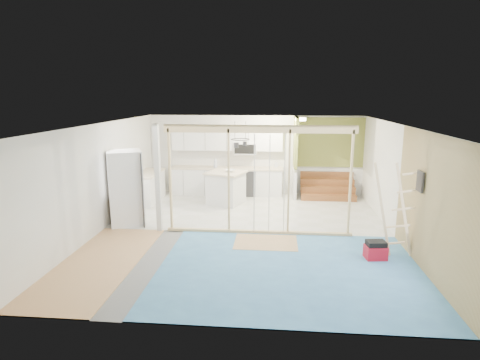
# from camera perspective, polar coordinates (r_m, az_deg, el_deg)

# --- Properties ---
(room) EXTENTS (7.01, 8.01, 2.61)m
(room) POSITION_cam_1_polar(r_m,az_deg,el_deg) (9.34, 0.83, -0.06)
(room) COLOR slate
(room) RESTS_ON ground
(floor_overlays) EXTENTS (7.00, 8.00, 0.03)m
(floor_overlays) POSITION_cam_1_polar(r_m,az_deg,el_deg) (9.75, 1.26, -7.43)
(floor_overlays) COLOR silver
(floor_overlays) RESTS_ON room
(stud_frame) EXTENTS (4.66, 0.14, 2.60)m
(stud_frame) POSITION_cam_1_polar(r_m,az_deg,el_deg) (9.31, -0.84, 1.81)
(stud_frame) COLOR #D8BE84
(stud_frame) RESTS_ON room
(base_cabinets) EXTENTS (4.45, 2.24, 0.93)m
(base_cabinets) POSITION_cam_1_polar(r_m,az_deg,el_deg) (12.99, -5.14, -0.41)
(base_cabinets) COLOR white
(base_cabinets) RESTS_ON room
(upper_cabinets) EXTENTS (3.60, 0.41, 0.85)m
(upper_cabinets) POSITION_cam_1_polar(r_m,az_deg,el_deg) (13.10, -1.57, 5.74)
(upper_cabinets) COLOR white
(upper_cabinets) RESTS_ON room
(green_partition) EXTENTS (2.25, 1.51, 2.60)m
(green_partition) POSITION_cam_1_polar(r_m,az_deg,el_deg) (13.05, 11.06, 1.61)
(green_partition) COLOR olive
(green_partition) RESTS_ON room
(pot_rack) EXTENTS (0.52, 0.52, 0.72)m
(pot_rack) POSITION_cam_1_polar(r_m,az_deg,el_deg) (11.12, 0.00, 5.53)
(pot_rack) COLOR black
(pot_rack) RESTS_ON room
(sheathing_panel) EXTENTS (0.02, 4.00, 2.60)m
(sheathing_panel) POSITION_cam_1_polar(r_m,az_deg,el_deg) (7.89, 25.75, -3.59)
(sheathing_panel) COLOR tan
(sheathing_panel) RESTS_ON room
(electrical_panel) EXTENTS (0.04, 0.30, 0.40)m
(electrical_panel) POSITION_cam_1_polar(r_m,az_deg,el_deg) (8.34, 24.24, -0.17)
(electrical_panel) COLOR #343439
(electrical_panel) RESTS_ON room
(ceiling_light) EXTENTS (0.32, 0.32, 0.08)m
(ceiling_light) POSITION_cam_1_polar(r_m,az_deg,el_deg) (12.15, 8.61, 8.52)
(ceiling_light) COLOR #FFEABF
(ceiling_light) RESTS_ON room
(fridge) EXTENTS (1.11, 1.06, 1.90)m
(fridge) POSITION_cam_1_polar(r_m,az_deg,el_deg) (10.53, -15.91, -1.10)
(fridge) COLOR white
(fridge) RESTS_ON room
(island) EXTENTS (1.31, 1.31, 1.00)m
(island) POSITION_cam_1_polar(r_m,az_deg,el_deg) (12.11, -2.00, -1.15)
(island) COLOR silver
(island) RESTS_ON room
(bowl) EXTENTS (0.37, 0.37, 0.07)m
(bowl) POSITION_cam_1_polar(r_m,az_deg,el_deg) (11.96, -1.39, 1.33)
(bowl) COLOR white
(bowl) RESTS_ON island
(soap_bottle_a) EXTENTS (0.15, 0.15, 0.33)m
(soap_bottle_a) POSITION_cam_1_polar(r_m,az_deg,el_deg) (13.03, -3.51, 2.46)
(soap_bottle_a) COLOR #B5BAC9
(soap_bottle_a) RESTS_ON base_cabinets
(soap_bottle_b) EXTENTS (0.11, 0.11, 0.21)m
(soap_bottle_b) POSITION_cam_1_polar(r_m,az_deg,el_deg) (13.12, 5.15, 2.25)
(soap_bottle_b) COLOR silver
(soap_bottle_b) RESTS_ON base_cabinets
(toolbox) EXTENTS (0.45, 0.36, 0.39)m
(toolbox) POSITION_cam_1_polar(r_m,az_deg,el_deg) (8.63, 18.73, -9.50)
(toolbox) COLOR #AC0F20
(toolbox) RESTS_ON room
(ladder) EXTENTS (1.03, 0.14, 1.93)m
(ladder) POSITION_cam_1_polar(r_m,az_deg,el_deg) (8.71, 21.28, -3.94)
(ladder) COLOR beige
(ladder) RESTS_ON room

